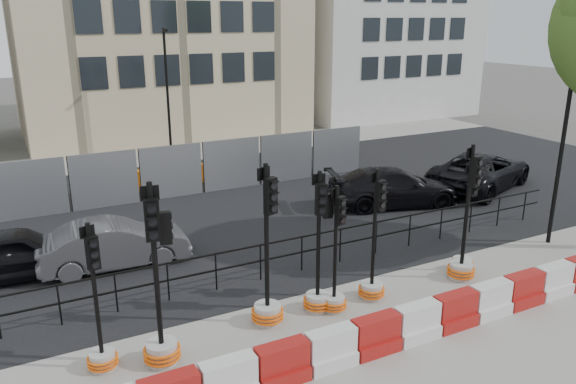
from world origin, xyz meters
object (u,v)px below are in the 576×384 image
traffic_signal_d (318,279)px  car_c (393,187)px  traffic_signal_h (463,253)px  lamp_post_near (564,137)px  car_a (16,254)px  traffic_signal_a (101,341)px

traffic_signal_d → car_c: 8.15m
traffic_signal_h → car_c: 5.97m
car_c → lamp_post_near: bearing=-142.5°
lamp_post_near → traffic_signal_d: lamp_post_near is taller
traffic_signal_h → car_a: 11.45m
car_a → lamp_post_near: bearing=-104.2°
lamp_post_near → traffic_signal_a: (-12.98, -0.32, -2.61)m
lamp_post_near → traffic_signal_d: size_ratio=1.80×
lamp_post_near → traffic_signal_a: 13.24m
lamp_post_near → traffic_signal_a: lamp_post_near is taller
traffic_signal_a → traffic_signal_h: (8.91, -0.26, 0.12)m
car_a → car_c: bearing=-84.6°
traffic_signal_d → car_c: bearing=51.5°
traffic_signal_d → traffic_signal_h: size_ratio=0.94×
traffic_signal_a → traffic_signal_h: size_ratio=0.84×
traffic_signal_d → car_a: (-6.01, 5.07, -0.12)m
lamp_post_near → car_a: lamp_post_near is taller
traffic_signal_h → car_a: bearing=133.8°
traffic_signal_d → traffic_signal_h: 4.11m
traffic_signal_a → car_c: traffic_signal_a is taller
lamp_post_near → traffic_signal_a: bearing=-178.6°
lamp_post_near → traffic_signal_h: 4.81m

